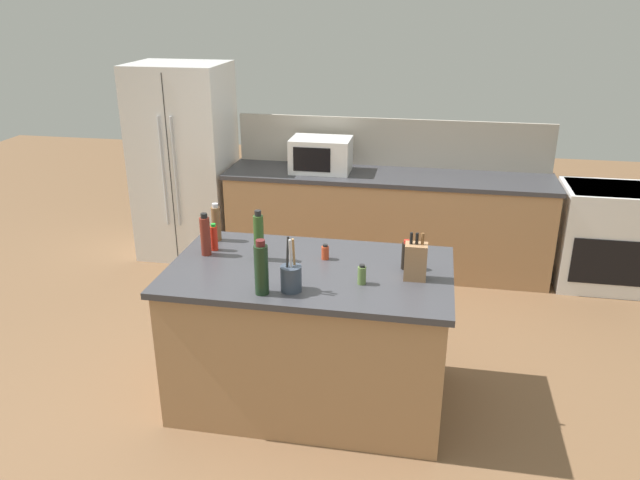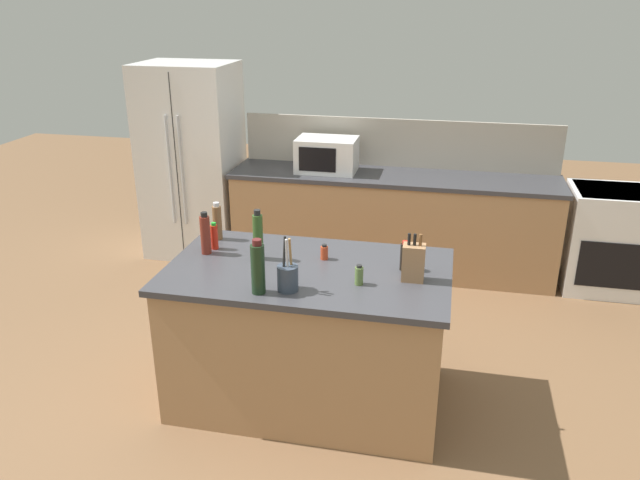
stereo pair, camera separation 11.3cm
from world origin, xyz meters
TOP-DOWN VIEW (x-y plane):
  - ground_plane at (0.00, 0.00)m, footprint 14.00×14.00m
  - back_counter_run at (0.30, 2.20)m, footprint 3.05×0.66m
  - wall_backsplash at (0.30, 2.52)m, footprint 3.01×0.03m
  - kitchen_island at (0.00, 0.00)m, footprint 1.74×1.02m
  - refrigerator at (-1.71, 2.25)m, footprint 0.90×0.75m
  - range_oven at (2.25, 2.20)m, footprint 0.76×0.65m
  - microwave at (-0.33, 2.20)m, footprint 0.55×0.39m
  - knife_block at (0.64, -0.03)m, footprint 0.13×0.10m
  - utensil_crock at (-0.04, -0.32)m, footprint 0.12×0.12m
  - spice_jar_oregano at (0.34, -0.16)m, footprint 0.05×0.05m
  - spice_jar_paprika at (0.07, 0.16)m, footprint 0.05×0.05m
  - soy_sauce_bottle at (0.58, 0.10)m, footprint 0.06×0.06m
  - wine_bottle at (-0.19, -0.38)m, footprint 0.08×0.08m
  - vinegar_bottle at (-0.70, 0.09)m, footprint 0.06×0.06m
  - olive_oil_bottle at (-0.34, 0.08)m, footprint 0.06×0.06m
  - hot_sauce_bottle at (-0.67, 0.17)m, footprint 0.05×0.05m
  - pepper_grinder at (-0.71, 0.34)m, footprint 0.06×0.06m

SIDE VIEW (x-z plane):
  - ground_plane at x=0.00m, z-range 0.00..0.00m
  - range_oven at x=2.25m, z-range 0.01..0.93m
  - back_counter_run at x=0.30m, z-range 0.00..0.94m
  - kitchen_island at x=0.00m, z-range 0.00..0.94m
  - refrigerator at x=-1.71m, z-range 0.00..1.90m
  - spice_jar_paprika at x=0.07m, z-range 0.94..1.04m
  - spice_jar_oregano at x=0.34m, z-range 0.94..1.06m
  - utensil_crock at x=-0.04m, z-range 0.86..1.18m
  - hot_sauce_bottle at x=-0.67m, z-range 0.93..1.12m
  - soy_sauce_bottle at x=0.58m, z-range 0.93..1.12m
  - knife_block at x=0.64m, z-range 0.91..1.20m
  - pepper_grinder at x=-0.71m, z-range 0.93..1.19m
  - vinegar_bottle at x=-0.70m, z-range 0.93..1.21m
  - wine_bottle at x=-0.19m, z-range 0.93..1.25m
  - olive_oil_bottle at x=-0.34m, z-range 0.93..1.26m
  - microwave at x=-0.33m, z-range 0.94..1.26m
  - wall_backsplash at x=0.30m, z-range 0.94..1.40m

